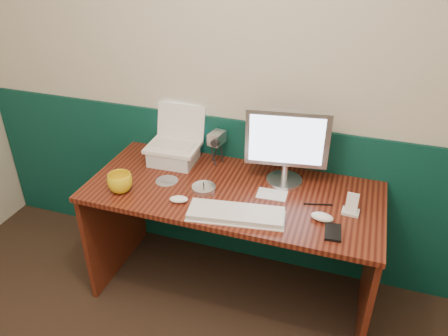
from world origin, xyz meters
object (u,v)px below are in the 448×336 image
(monitor, at_px, (287,147))
(keyboard, at_px, (236,214))
(camcorder, at_px, (217,148))
(laptop, at_px, (172,129))
(desk, at_px, (232,243))
(mug, at_px, (120,183))

(monitor, distance_m, keyboard, 0.48)
(monitor, relative_size, camcorder, 2.13)
(laptop, relative_size, keyboard, 0.64)
(desk, relative_size, mug, 12.02)
(mug, bearing_deg, camcorder, 49.37)
(mug, bearing_deg, desk, 19.54)
(laptop, relative_size, monitor, 0.68)
(desk, bearing_deg, keyboard, -68.85)
(camcorder, bearing_deg, mug, -120.20)
(mug, bearing_deg, keyboard, -2.19)
(mug, bearing_deg, monitor, 24.59)
(keyboard, height_order, mug, mug)
(monitor, bearing_deg, desk, -153.62)
(desk, height_order, monitor, monitor)
(camcorder, bearing_deg, desk, -44.34)
(monitor, distance_m, camcorder, 0.45)
(desk, height_order, camcorder, camcorder)
(desk, xyz_separation_m, camcorder, (-0.18, 0.25, 0.48))
(keyboard, bearing_deg, monitor, 59.80)
(monitor, relative_size, mug, 3.32)
(monitor, bearing_deg, keyboard, -120.20)
(laptop, bearing_deg, desk, -24.92)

